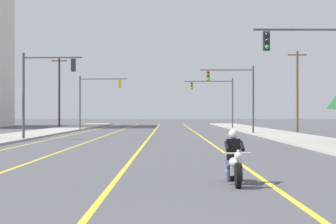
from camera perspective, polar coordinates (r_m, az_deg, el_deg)
The scene contains 14 objects.
lane_stripe_center at distance 51.34m, azimuth -1.61°, elevation -2.25°, with size 0.16×100.00×0.01m, color yellow.
lane_stripe_left at distance 51.59m, azimuth -5.86°, elevation -2.24°, with size 0.16×100.00×0.01m, color yellow.
lane_stripe_right at distance 51.39m, azimuth 3.07°, elevation -2.25°, with size 0.16×100.00×0.01m, color yellow.
lane_stripe_far_left at distance 52.03m, azimuth -9.42°, elevation -2.22°, with size 0.16×100.00×0.01m, color yellow.
sidewalk_kerb_right at distance 47.30m, azimuth 11.76°, elevation -2.34°, with size 4.40×110.00×0.14m, color #ADA89E.
sidewalk_kerb_left at distance 47.86m, azimuth -14.52°, elevation -2.32°, with size 4.40×110.00×0.14m, color #ADA89E.
motorcycle_with_rider at distance 15.42m, azimuth 6.64°, elevation -4.98°, with size 0.70×2.19×1.46m.
traffic_signal_near_right at distance 28.00m, azimuth 14.47°, elevation 4.30°, with size 4.18×0.37×6.20m.
traffic_signal_near_left at distance 41.63m, azimuth -12.54°, elevation 2.85°, with size 4.30×0.42×6.20m.
traffic_signal_mid_right at distance 52.51m, azimuth 6.99°, elevation 2.27°, with size 4.91×0.37×6.20m.
traffic_signal_mid_left at distance 66.37m, azimuth -7.34°, elevation 1.80°, with size 5.54×0.53×6.20m.
traffic_signal_far_right at distance 70.77m, azimuth 5.05°, elevation 1.70°, with size 5.99×0.37×6.20m.
utility_pole_right_far at distance 58.87m, azimuth 12.75°, elevation 2.17°, with size 1.88×0.26×8.16m.
utility_pole_left_far at distance 79.42m, azimuth -10.70°, elevation 2.05°, with size 2.08×0.26×9.45m.
Camera 1 is at (1.21, -6.28, 1.88)m, focal length 61.36 mm.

